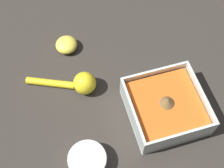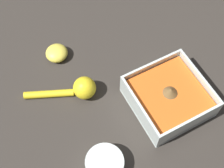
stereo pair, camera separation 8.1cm
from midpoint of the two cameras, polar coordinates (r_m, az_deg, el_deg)
name	(u,v)px [view 2 (the right image)]	position (r m, az deg, el deg)	size (l,w,h in m)	color
ground_plane	(149,107)	(0.82, 3.93, -4.43)	(4.00, 4.00, 0.00)	#332D28
square_dish	(168,98)	(0.81, 7.49, -2.73)	(0.18, 0.18, 0.07)	silver
spice_bowl	(105,164)	(0.75, -4.52, -14.67)	(0.09, 0.09, 0.04)	silver
lemon_squeezer	(78,89)	(0.82, -9.03, -1.16)	(0.11, 0.18, 0.06)	yellow
lemon_half	(57,53)	(0.91, -12.62, 5.33)	(0.06, 0.06, 0.03)	#EFDB4C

